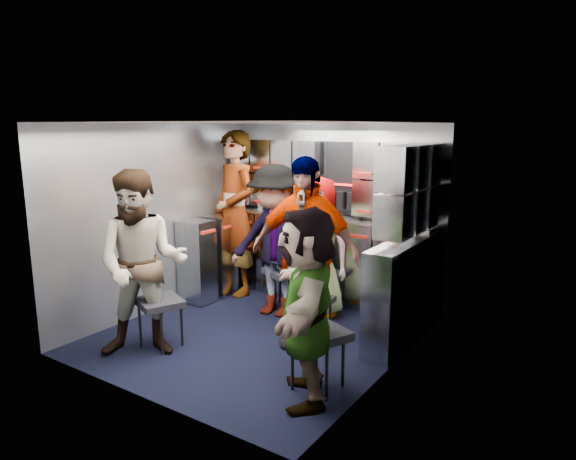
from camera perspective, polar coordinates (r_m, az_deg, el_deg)
The scene contains 29 objects.
floor at distance 5.32m, azimuth -3.21°, elevation -11.42°, with size 3.00×3.00×0.00m, color black.
wall_back at distance 6.25m, azimuth 4.96°, elevation 2.06°, with size 2.80×0.04×2.10m, color gray.
wall_left at distance 5.94m, azimuth -14.20°, elevation 1.26°, with size 0.04×3.00×2.10m, color gray.
wall_right at distance 4.33m, azimuth 11.65°, elevation -2.38°, with size 0.04×3.00×2.10m, color gray.
ceiling at distance 4.90m, azimuth -3.49°, elevation 11.83°, with size 2.80×3.00×0.02m, color silver.
cart_bank_back at distance 6.18m, azimuth 3.93°, elevation -3.28°, with size 2.68×0.38×0.99m, color gray.
cart_bank_left at distance 6.30m, azimuth -8.90°, elevation -3.13°, with size 0.38×0.76×0.99m, color gray.
counter at distance 6.07m, azimuth 3.99°, elevation 1.47°, with size 2.68×0.42×0.03m, color #AEB0B5.
locker_bank_back at distance 6.06m, azimuth 4.34°, elevation 5.98°, with size 2.68×0.28×0.82m, color gray.
locker_bank_right at distance 4.95m, azimuth 13.32°, elevation 4.46°, with size 0.28×1.00×0.82m, color gray.
right_cabinet at distance 5.07m, azimuth 12.40°, elevation -6.82°, with size 0.28×1.20×1.00m, color gray.
coffee_niche at distance 6.03m, azimuth 6.12°, elevation 5.73°, with size 0.46×0.16×0.84m, color black, non-canonical shape.
red_latch_strip at distance 5.93m, azimuth 3.02°, elevation -0.09°, with size 2.60×0.02×0.03m, color maroon.
jump_seat_near_left at distance 5.02m, azimuth -14.05°, elevation -8.06°, with size 0.52×0.51×0.47m.
jump_seat_mid_left at distance 5.85m, azimuth -0.41°, elevation -4.89°, with size 0.52×0.51×0.48m.
jump_seat_center at distance 5.82m, azimuth 4.11°, elevation -5.18°, with size 0.41×0.39×0.45m.
jump_seat_mid_right at distance 5.09m, azimuth 2.84°, elevation -8.03°, with size 0.38×0.36×0.42m.
jump_seat_near_right at distance 4.14m, azimuth 3.37°, elevation -11.71°, with size 0.55×0.54×0.50m.
attendant_standing at distance 6.35m, azimuth -5.92°, elevation 1.84°, with size 0.74×0.48×2.02m, color black.
attendant_arc_a at distance 4.78m, azimuth -15.89°, elevation -3.70°, with size 0.83×0.65×1.70m, color black.
attendant_arc_b at distance 5.60m, azimuth -1.45°, elevation -1.24°, with size 1.08×0.62×1.67m, color black.
attendant_arc_c at distance 5.58m, azimuth 3.25°, elevation -1.96°, with size 0.76×0.49×1.55m, color black.
attendant_arc_d at distance 4.79m, azimuth 1.79°, elevation -2.59°, with size 1.06×0.44×1.81m, color black.
attendant_arc_e at distance 3.88m, azimuth 2.07°, elevation -8.39°, with size 1.40×0.44×1.50m, color black.
bottle_left at distance 6.50m, azimuth -3.09°, elevation 3.32°, with size 0.07×0.07×0.23m, color white.
bottle_mid at distance 6.38m, azimuth -1.72°, elevation 3.27°, with size 0.07×0.07×0.25m, color white.
bottle_right at distance 5.55m, azimuth 13.77°, elevation 1.75°, with size 0.06×0.06×0.27m, color white.
cup_left at distance 6.21m, azimuth 0.67°, elevation 2.32°, with size 0.07×0.07×0.10m, color beige.
cup_right at distance 5.70m, azimuth 9.83°, elevation 1.30°, with size 0.08×0.08×0.09m, color beige.
Camera 1 is at (2.95, -3.91, 2.07)m, focal length 32.00 mm.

